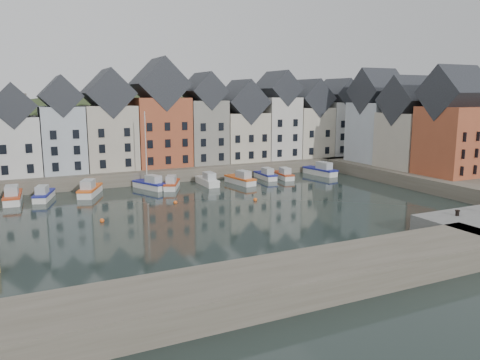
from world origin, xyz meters
TOP-DOWN VIEW (x-y plane):
  - ground at (0.00, 0.00)m, footprint 260.00×260.00m
  - far_quay at (0.00, 30.00)m, footprint 90.00×16.00m
  - right_quay at (37.00, 3.00)m, footprint 14.00×54.00m
  - near_wall at (-10.00, -22.00)m, footprint 50.00×6.00m
  - hillside at (0.02, 56.00)m, footprint 153.60×70.40m
  - far_terrace at (3.21, 28.00)m, footprint 72.37×8.16m
  - right_terrace at (36.00, 8.07)m, footprint 8.30×24.25m
  - mooring_buoys at (-4.00, 5.33)m, footprint 20.50×5.50m
  - boat_a at (-22.78, 17.82)m, footprint 2.46×6.74m
  - boat_b at (-19.07, 17.73)m, footprint 3.28×6.01m
  - boat_c at (-13.12, 18.06)m, footprint 4.33×6.80m
  - boat_d at (-4.34, 18.78)m, footprint 4.14×6.31m
  - boat_e at (-1.37, 17.81)m, footprint 4.05×5.97m
  - boat_f at (4.40, 17.86)m, footprint 1.91×6.01m
  - boat_g at (9.43, 16.51)m, footprint 2.89×6.47m
  - boat_h at (15.06, 18.64)m, footprint 1.93×5.65m
  - boat_i at (17.86, 17.65)m, footprint 2.29×5.71m
  - boat_j at (25.61, 17.95)m, footprint 3.14×6.98m
  - mooring_bollard at (16.87, -17.26)m, footprint 0.48×0.48m

SIDE VIEW (x-z plane):
  - hillside at x=0.02m, z-range -49.96..14.04m
  - ground at x=0.00m, z-range 0.00..0.00m
  - mooring_buoys at x=-4.00m, z-range -0.10..0.40m
  - boat_i at x=17.86m, z-range -0.43..1.70m
  - boat_h at x=15.06m, z-range -0.43..1.71m
  - boat_b at x=-19.07m, z-range -0.45..1.76m
  - boat_e at x=-1.37m, z-range -0.45..1.76m
  - boat_f at x=4.40m, z-range -0.47..1.84m
  - boat_g at x=9.43m, z-range -0.48..1.91m
  - boat_c at x=-13.12m, z-range -0.51..2.00m
  - boat_d at x=-4.34m, z-range -5.04..6.55m
  - boat_a at x=-22.78m, z-range -0.51..2.03m
  - boat_j at x=25.61m, z-range -0.52..2.06m
  - far_quay at x=0.00m, z-range 0.00..2.00m
  - right_quay at x=37.00m, z-range 0.00..2.00m
  - near_wall at x=-10.00m, z-range 0.00..2.00m
  - mooring_bollard at x=16.87m, z-range 2.03..2.59m
  - far_terrace at x=3.21m, z-range -0.01..17.76m
  - right_terrace at x=36.00m, z-range 0.73..17.10m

